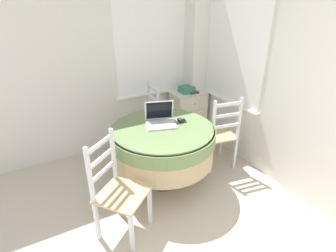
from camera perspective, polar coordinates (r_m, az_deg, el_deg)
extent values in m
cube|color=silver|center=(3.68, -22.76, 11.33)|extent=(4.24, 0.06, 2.55)
cube|color=white|center=(3.94, -3.66, 17.30)|extent=(1.10, 0.01, 1.42)
cube|color=white|center=(4.09, -3.20, 7.20)|extent=(1.18, 0.07, 0.02)
cube|color=white|center=(3.71, 14.24, 16.05)|extent=(0.01, 1.10, 1.42)
cube|color=white|center=(3.87, 12.76, 5.49)|extent=(0.07, 1.18, 0.02)
cube|color=silver|center=(4.20, 6.09, 14.78)|extent=(0.28, 0.28, 2.55)
cylinder|color=#4C3D2D|center=(3.37, -1.05, -11.92)|extent=(0.36, 0.36, 0.03)
cylinder|color=#4C3D2D|center=(3.15, -1.11, -6.51)|extent=(0.11, 0.11, 0.72)
cylinder|color=tan|center=(3.06, -1.14, -3.89)|extent=(1.18, 1.18, 0.39)
cylinder|color=#6B8451|center=(3.00, -1.16, -1.93)|extent=(1.21, 1.21, 0.15)
cylinder|color=#6B8451|center=(2.97, -1.17, -0.47)|extent=(1.15, 1.15, 0.02)
cube|color=silver|center=(3.00, -1.47, 0.23)|extent=(0.39, 0.33, 0.02)
cube|color=silver|center=(3.01, -1.52, 0.52)|extent=(0.33, 0.22, 0.00)
cube|color=silver|center=(3.07, -1.95, 3.46)|extent=(0.34, 0.14, 0.24)
cube|color=black|center=(3.07, -1.93, 3.44)|extent=(0.30, 0.12, 0.21)
ellipsoid|color=black|center=(3.08, 2.65, 1.29)|extent=(0.06, 0.10, 0.05)
cube|color=#2D2D33|center=(3.12, 3.35, 1.17)|extent=(0.09, 0.12, 0.01)
cube|color=black|center=(3.12, 3.36, 1.27)|extent=(0.07, 0.08, 0.00)
cube|color=tan|center=(3.82, -5.71, 0.61)|extent=(0.45, 0.44, 0.02)
cube|color=silver|center=(4.03, -8.89, -1.84)|extent=(0.04, 0.04, 0.44)
cube|color=silver|center=(3.72, -7.33, -4.21)|extent=(0.04, 0.04, 0.44)
cube|color=silver|center=(4.13, -3.97, -0.86)|extent=(0.04, 0.04, 0.44)
cube|color=silver|center=(3.83, -2.05, -3.09)|extent=(0.04, 0.04, 0.44)
cube|color=silver|center=(3.92, -4.20, 5.91)|extent=(0.03, 0.03, 0.55)
cube|color=silver|center=(3.61, -2.18, 4.13)|extent=(0.03, 0.03, 0.55)
cube|color=silver|center=(3.69, -3.31, 8.10)|extent=(0.05, 0.36, 0.04)
cube|color=silver|center=(3.74, -3.25, 6.01)|extent=(0.05, 0.36, 0.04)
cube|color=silver|center=(3.79, -3.20, 3.96)|extent=(0.05, 0.36, 0.04)
cube|color=tan|center=(3.55, 10.71, -1.79)|extent=(0.47, 0.48, 0.02)
cube|color=silver|center=(3.88, 11.44, -3.19)|extent=(0.04, 0.04, 0.44)
cube|color=silver|center=(3.73, 6.62, -4.13)|extent=(0.04, 0.04, 0.44)
cube|color=silver|center=(3.62, 14.34, -5.87)|extent=(0.04, 0.04, 0.44)
cube|color=silver|center=(3.45, 9.25, -7.03)|extent=(0.04, 0.04, 0.44)
cube|color=silver|center=(3.38, 15.30, 1.62)|extent=(0.04, 0.04, 0.55)
cube|color=silver|center=(3.20, 9.91, 0.78)|extent=(0.04, 0.04, 0.55)
cube|color=silver|center=(3.21, 13.04, 4.62)|extent=(0.36, 0.08, 0.04)
cube|color=silver|center=(3.26, 12.79, 2.27)|extent=(0.36, 0.08, 0.04)
cube|color=silver|center=(3.32, 12.55, 0.00)|extent=(0.36, 0.08, 0.04)
cube|color=tan|center=(2.54, -9.90, -14.48)|extent=(0.59, 0.59, 0.02)
cube|color=silver|center=(2.51, -7.91, -22.13)|extent=(0.05, 0.05, 0.44)
cube|color=silver|center=(2.73, -3.99, -17.04)|extent=(0.05, 0.05, 0.44)
cube|color=silver|center=(2.67, -15.22, -19.31)|extent=(0.05, 0.05, 0.44)
cube|color=silver|center=(2.88, -10.84, -14.85)|extent=(0.05, 0.05, 0.44)
cube|color=silver|center=(2.34, -16.70, -10.30)|extent=(0.05, 0.05, 0.55)
cube|color=silver|center=(2.57, -11.80, -6.07)|extent=(0.05, 0.05, 0.55)
cube|color=silver|center=(2.35, -14.67, -3.83)|extent=(0.29, 0.24, 0.04)
cube|color=silver|center=(2.42, -14.29, -6.79)|extent=(0.29, 0.24, 0.04)
cube|color=silver|center=(2.50, -13.93, -9.57)|extent=(0.29, 0.24, 0.04)
cube|color=silver|center=(4.32, 4.32, 2.57)|extent=(0.53, 0.36, 0.74)
cube|color=silver|center=(4.18, 4.50, 7.36)|extent=(0.55, 0.38, 0.02)
cube|color=white|center=(4.08, 5.83, 4.85)|extent=(0.46, 0.01, 0.21)
sphere|color=olive|center=(4.08, 5.89, 4.81)|extent=(0.02, 0.02, 0.02)
cube|color=white|center=(4.18, 5.67, 1.68)|extent=(0.46, 0.01, 0.21)
sphere|color=olive|center=(4.17, 5.73, 1.64)|extent=(0.02, 0.02, 0.02)
cube|color=white|center=(4.28, 5.53, -1.33)|extent=(0.46, 0.01, 0.21)
sphere|color=olive|center=(4.28, 5.59, -1.37)|extent=(0.02, 0.02, 0.02)
cube|color=#387A5B|center=(4.12, 4.09, 7.95)|extent=(0.21, 0.18, 0.10)
cube|color=#3F3F44|center=(4.16, 5.12, 7.52)|extent=(0.14, 0.23, 0.02)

